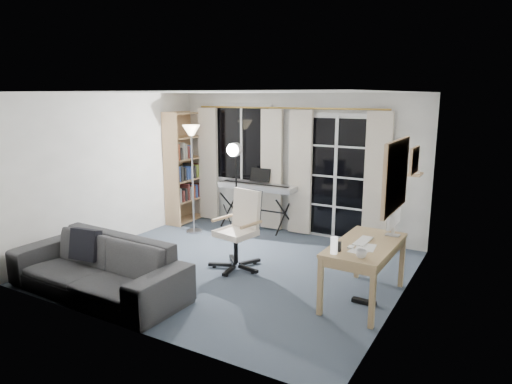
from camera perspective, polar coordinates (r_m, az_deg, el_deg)
floor at (r=6.49m, az=-2.82°, el=-9.43°), size 4.50×4.00×0.02m
window at (r=8.32m, az=-1.70°, el=6.07°), size 1.20×0.08×1.40m
french_door at (r=7.61m, az=9.97°, el=1.72°), size 1.32×0.09×2.11m
curtains at (r=7.85m, az=3.66°, el=2.71°), size 3.60×0.07×2.13m
bookshelf at (r=8.72m, az=-8.94°, el=2.76°), size 0.37×0.97×2.07m
torchiere_lamp at (r=7.83m, az=-8.04°, el=5.62°), size 0.30×0.30×1.87m
keyboard_piano at (r=7.96m, az=0.13°, el=0.58°), size 1.43×0.69×1.03m
studio_light at (r=7.31m, az=-2.68°, el=3.88°), size 0.31×0.33×1.66m
office_chair at (r=6.33m, az=-1.78°, el=-3.78°), size 0.75×0.74×1.09m
desk at (r=5.45m, az=13.48°, el=-7.11°), size 0.68×1.31×0.69m
monitor at (r=5.72m, az=16.83°, el=-2.72°), size 0.17×0.50×0.44m
desk_clutter at (r=5.29m, az=12.12°, el=-8.37°), size 0.42×0.79×0.88m
mug at (r=4.92m, az=13.01°, el=-7.42°), size 0.12×0.09×0.11m
wall_mirror at (r=4.91m, az=17.05°, el=1.96°), size 0.04×0.94×0.74m
framed_print at (r=5.78m, az=19.17°, el=3.77°), size 0.03×0.42×0.32m
wall_shelf at (r=6.30m, az=19.31°, el=2.63°), size 0.16×0.30×0.18m
sofa at (r=5.83m, az=-19.34°, el=-7.80°), size 2.34×0.76×0.91m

